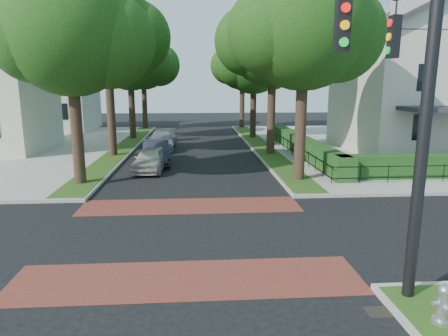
{
  "coord_description": "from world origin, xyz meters",
  "views": [
    {
      "loc": [
        0.3,
        -12.7,
        4.9
      ],
      "look_at": [
        1.38,
        3.14,
        1.6
      ],
      "focal_mm": 32.0,
      "sensor_mm": 36.0,
      "label": 1
    }
  ],
  "objects_px": {
    "parked_car_middle": "(156,152)",
    "parked_car_rear": "(162,140)",
    "traffic_signal": "(413,95)",
    "fire_hydrant": "(443,305)",
    "parked_car_front": "(151,159)"
  },
  "relations": [
    {
      "from": "parked_car_rear",
      "to": "fire_hydrant",
      "type": "relative_size",
      "value": 5.7
    },
    {
      "from": "parked_car_front",
      "to": "parked_car_rear",
      "type": "xyz_separation_m",
      "value": [
        0.02,
        7.85,
        0.03
      ]
    },
    {
      "from": "fire_hydrant",
      "to": "parked_car_middle",
      "type": "bearing_deg",
      "value": 94.45
    },
    {
      "from": "traffic_signal",
      "to": "parked_car_middle",
      "type": "relative_size",
      "value": 1.74
    },
    {
      "from": "fire_hydrant",
      "to": "parked_car_front",
      "type": "bearing_deg",
      "value": 97.35
    },
    {
      "from": "traffic_signal",
      "to": "parked_car_middle",
      "type": "bearing_deg",
      "value": 113.11
    },
    {
      "from": "parked_car_front",
      "to": "parked_car_middle",
      "type": "distance_m",
      "value": 2.14
    },
    {
      "from": "parked_car_rear",
      "to": "parked_car_middle",
      "type": "bearing_deg",
      "value": -87.49
    },
    {
      "from": "traffic_signal",
      "to": "fire_hydrant",
      "type": "relative_size",
      "value": 9.04
    },
    {
      "from": "parked_car_middle",
      "to": "fire_hydrant",
      "type": "relative_size",
      "value": 5.19
    },
    {
      "from": "parked_car_middle",
      "to": "parked_car_rear",
      "type": "xyz_separation_m",
      "value": [
        -0.07,
        5.72,
        -0.02
      ]
    },
    {
      "from": "parked_car_front",
      "to": "fire_hydrant",
      "type": "relative_size",
      "value": 4.64
    },
    {
      "from": "parked_car_middle",
      "to": "fire_hydrant",
      "type": "bearing_deg",
      "value": -74.94
    },
    {
      "from": "fire_hydrant",
      "to": "parked_car_rear",
      "type": "bearing_deg",
      "value": 89.59
    },
    {
      "from": "traffic_signal",
      "to": "parked_car_rear",
      "type": "height_order",
      "value": "traffic_signal"
    }
  ]
}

